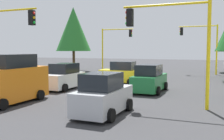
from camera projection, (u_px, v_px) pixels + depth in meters
name	position (u px, v px, depth m)	size (l,w,h in m)	color
ground_plane	(114.00, 86.00, 21.84)	(120.00, 120.00, 0.00)	#353538
traffic_signal_far_right	(114.00, 41.00, 36.59)	(0.36, 4.59, 5.92)	yellow
traffic_signal_far_left	(202.00, 40.00, 32.19)	(0.36, 4.59, 5.99)	yellow
traffic_signal_near_right	(4.00, 34.00, 18.19)	(0.36, 4.59, 5.83)	yellow
traffic_signal_near_left	(172.00, 33.00, 13.84)	(0.36, 4.59, 5.53)	yellow
tree_opposite_side	(73.00, 29.00, 36.65)	(4.82, 4.82, 8.83)	brown
delivery_van_orange	(9.00, 81.00, 14.98)	(4.80, 2.22, 2.77)	orange
car_white	(64.00, 77.00, 20.43)	(3.92, 2.05, 1.98)	white
car_green	(149.00, 79.00, 19.01)	(4.07, 2.04, 1.98)	#1E7238
car_silver	(103.00, 96.00, 12.37)	(3.74, 1.96, 1.98)	#B2B5BA
car_yellow	(122.00, 74.00, 23.66)	(1.93, 3.78, 1.98)	yellow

